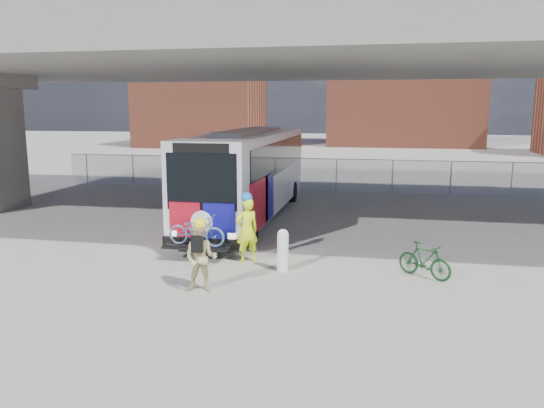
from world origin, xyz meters
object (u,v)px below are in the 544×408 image
(cyclist_hivis, at_px, (247,228))
(bike_parked, at_px, (424,260))
(bus, at_px, (249,168))
(bollard, at_px, (283,249))
(cyclist_tan, at_px, (201,257))

(cyclist_hivis, relative_size, bike_parked, 1.33)
(bus, distance_m, bollard, 7.68)
(bike_parked, bearing_deg, cyclist_hivis, 119.64)
(bus, xyz_separation_m, bollard, (2.71, -7.04, -1.46))
(bus, relative_size, bike_parked, 8.10)
(cyclist_tan, bearing_deg, bike_parked, 16.24)
(bollard, relative_size, bike_parked, 0.76)
(cyclist_hivis, distance_m, cyclist_tan, 2.85)
(bike_parked, bearing_deg, bus, 79.35)
(bollard, bearing_deg, cyclist_tan, -129.07)
(bollard, xyz_separation_m, bike_parked, (3.87, 0.20, -0.17))
(cyclist_tan, bearing_deg, bus, 90.23)
(bollard, height_order, cyclist_hivis, cyclist_hivis)
(bus, height_order, cyclist_hivis, bus)
(bollard, distance_m, cyclist_tan, 2.70)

